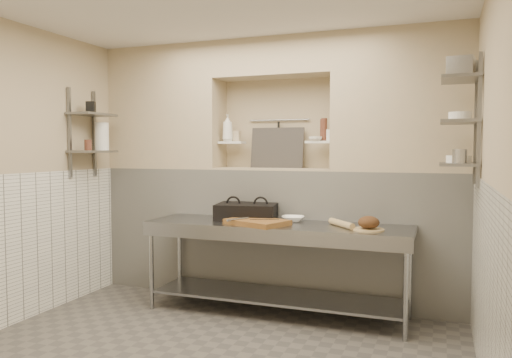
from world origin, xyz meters
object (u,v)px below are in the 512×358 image
at_px(rolling_pin, 341,224).
at_px(panini_press, 247,212).
at_px(bowl_alcove, 315,139).
at_px(prep_table, 276,250).
at_px(cutting_board, 257,222).
at_px(mixing_bowl, 293,219).
at_px(bottle_soap, 228,128).
at_px(bread_loaf, 369,222).
at_px(jug_left, 102,137).

bearing_deg(rolling_pin, panini_press, 171.75).
bearing_deg(bowl_alcove, panini_press, -150.33).
bearing_deg(prep_table, rolling_pin, 1.73).
distance_m(cutting_board, mixing_bowl, 0.41).
distance_m(panini_press, bottle_soap, 1.02).
bearing_deg(bottle_soap, panini_press, -44.25).
bearing_deg(panini_press, mixing_bowl, -6.52).
height_order(panini_press, cutting_board, panini_press).
bearing_deg(bottle_soap, bread_loaf, -20.85).
bearing_deg(cutting_board, bottle_soap, 132.38).
bearing_deg(bread_loaf, panini_press, 168.30).
xyz_separation_m(prep_table, bread_loaf, (0.90, -0.10, 0.33)).
distance_m(prep_table, jug_left, 2.33).
bearing_deg(jug_left, bread_loaf, -2.34).
xyz_separation_m(mixing_bowl, bottle_soap, (-0.86, 0.33, 0.94)).
distance_m(prep_table, rolling_pin, 0.70).
bearing_deg(cutting_board, mixing_bowl, 49.72).
bearing_deg(mixing_bowl, prep_table, -120.67).
distance_m(cutting_board, jug_left, 2.08).
relative_size(prep_table, panini_press, 3.84).
height_order(rolling_pin, bread_loaf, bread_loaf).
bearing_deg(jug_left, rolling_pin, -0.06).
bearing_deg(panini_press, rolling_pin, -18.31).
bearing_deg(bowl_alcove, mixing_bowl, -113.69).
distance_m(rolling_pin, jug_left, 2.81).
distance_m(mixing_bowl, rolling_pin, 0.55).
xyz_separation_m(prep_table, cutting_board, (-0.15, -0.12, 0.28)).
distance_m(panini_press, rolling_pin, 1.02).
height_order(mixing_bowl, jug_left, jug_left).
distance_m(mixing_bowl, bottle_soap, 1.31).
bearing_deg(bread_loaf, rolling_pin, 156.20).
bearing_deg(bottle_soap, jug_left, -158.82).
xyz_separation_m(prep_table, rolling_pin, (0.64, 0.02, 0.29)).
height_order(bottle_soap, jug_left, bottle_soap).
xyz_separation_m(cutting_board, jug_left, (-1.90, 0.14, 0.84)).
xyz_separation_m(panini_press, rolling_pin, (1.00, -0.15, -0.05)).
xyz_separation_m(cutting_board, bottle_soap, (-0.59, 0.65, 0.94)).
xyz_separation_m(bread_loaf, bowl_alcove, (-0.64, 0.62, 0.76)).
distance_m(bottle_soap, bowl_alcove, 1.01).
relative_size(rolling_pin, bread_loaf, 2.11).
distance_m(panini_press, jug_left, 1.86).
height_order(panini_press, bottle_soap, bottle_soap).
bearing_deg(rolling_pin, bottle_soap, 159.74).
xyz_separation_m(panini_press, cutting_board, (0.22, -0.28, -0.06)).
relative_size(prep_table, rolling_pin, 6.48).
relative_size(mixing_bowl, rolling_pin, 0.57).
relative_size(panini_press, mixing_bowl, 2.97).
bearing_deg(prep_table, bowl_alcove, 63.61).
relative_size(panini_press, bowl_alcove, 4.79).
height_order(prep_table, bread_loaf, bread_loaf).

